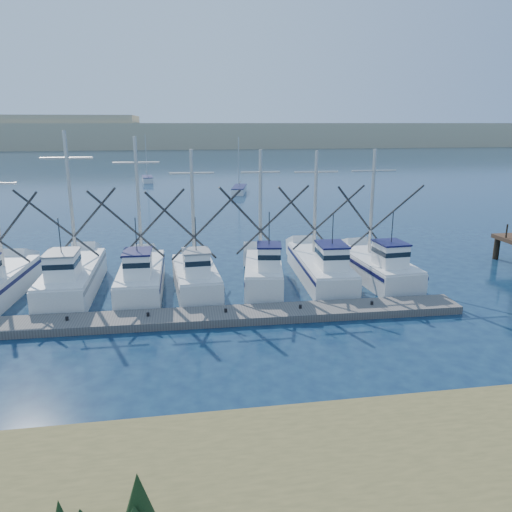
# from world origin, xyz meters

# --- Properties ---
(ground) EXTENTS (500.00, 500.00, 0.00)m
(ground) POSITION_xyz_m (0.00, 0.00, 0.00)
(ground) COLOR #0C1C36
(ground) RESTS_ON ground
(floating_dock) EXTENTS (31.54, 2.77, 0.42)m
(floating_dock) POSITION_xyz_m (-5.94, 6.29, 0.21)
(floating_dock) COLOR #5C5752
(floating_dock) RESTS_ON ground
(dune_ridge) EXTENTS (360.00, 60.00, 10.00)m
(dune_ridge) POSITION_xyz_m (0.00, 210.00, 5.00)
(dune_ridge) COLOR tan
(dune_ridge) RESTS_ON ground
(trawler_fleet) EXTENTS (30.21, 9.34, 9.60)m
(trawler_fleet) POSITION_xyz_m (-5.63, 11.41, 0.96)
(trawler_fleet) COLOR silver
(trawler_fleet) RESTS_ON ground
(sailboat_near) EXTENTS (3.01, 6.63, 8.10)m
(sailboat_near) POSITION_xyz_m (4.12, 54.78, 0.49)
(sailboat_near) COLOR silver
(sailboat_near) RESTS_ON ground
(sailboat_far) EXTENTS (2.19, 5.43, 8.10)m
(sailboat_far) POSITION_xyz_m (-9.93, 71.53, 0.50)
(sailboat_far) COLOR silver
(sailboat_far) RESTS_ON ground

